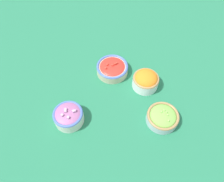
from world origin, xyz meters
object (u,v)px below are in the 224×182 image
Objects in this scene: bowl_carrots at (145,80)px; bowl_red_onion at (68,116)px; bowl_lettuce at (162,117)px; bowl_cherry_tomatoes at (112,68)px.

bowl_carrots is 0.97× the size of bowl_red_onion.
bowl_lettuce is (-0.40, 0.00, -0.01)m from bowl_red_onion.
bowl_cherry_tomatoes is at bearing -124.66° from bowl_red_onion.
bowl_carrots is 0.90× the size of bowl_lettuce.
bowl_carrots is at bearing -151.55° from bowl_red_onion.
bowl_carrots is at bearing -72.79° from bowl_lettuce.
bowl_red_onion is at bearing 55.34° from bowl_cherry_tomatoes.
bowl_red_onion reaches higher than bowl_lettuce.
bowl_cherry_tomatoes is at bearing -51.51° from bowl_lettuce.
bowl_carrots is 0.19m from bowl_lettuce.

